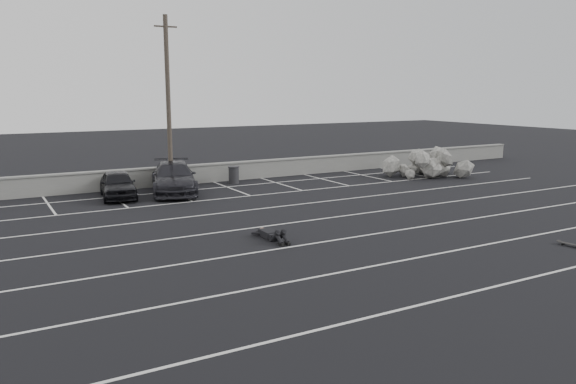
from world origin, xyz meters
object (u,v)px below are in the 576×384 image
person (269,231)px  skateboard (571,244)px  car_left (118,184)px  riprap_pile (431,168)px  trash_bin (234,175)px  car_right (174,178)px  utility_pole (168,102)px

person → skateboard: person is taller
car_left → riprap_pile: (18.30, -2.17, -0.20)m
trash_bin → car_right: bearing=-163.5°
person → riprap_pile: bearing=28.7°
trash_bin → person: 11.99m
riprap_pile → person: (-15.40, -8.09, -0.21)m
trash_bin → riprap_pile: size_ratio=0.19×
utility_pole → trash_bin: 5.35m
car_left → car_right: size_ratio=0.73×
car_right → skateboard: size_ratio=7.02×
utility_pole → person: size_ratio=3.54×
car_left → skateboard: car_left is taller
car_left → car_right: bearing=7.7°
car_right → utility_pole: bearing=92.9°
riprap_pile → person: bearing=-152.3°
utility_pole → car_right: bearing=-102.7°
car_left → person: 10.67m
car_right → person: (0.09, -10.25, -0.52)m
utility_pole → skateboard: (8.01, -17.73, -4.46)m
skateboard → car_right: bearing=108.4°
car_right → riprap_pile: (15.49, -2.16, -0.30)m
car_right → person: size_ratio=2.09×
riprap_pile → skateboard: (-7.15, -14.08, -0.40)m
utility_pole → skateboard: size_ratio=11.88×
utility_pole → person: 12.49m
car_left → car_right: car_right is taller
trash_bin → skateboard: 17.96m
car_left → skateboard: bearing=-47.6°
car_left → person: bearing=-66.3°
car_left → car_right: (2.80, -0.01, 0.11)m
trash_bin → skateboard: (4.52, -17.38, -0.42)m
car_right → trash_bin: bearing=32.1°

